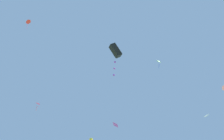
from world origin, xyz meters
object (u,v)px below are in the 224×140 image
object	(u,v)px
kite_lime_delta	(159,61)
kite_black_box	(115,51)
kite_red_delta	(28,22)
kite_white_diamond	(206,116)
kite_magenta_delta	(38,104)
kite_purple_diamond	(116,125)

from	to	relation	value
kite_lime_delta	kite_black_box	size ratio (longest dim) A/B	0.65
kite_lime_delta	kite_red_delta	world-z (taller)	kite_lime_delta
kite_white_diamond	kite_magenta_delta	world-z (taller)	kite_magenta_delta
kite_lime_delta	kite_white_diamond	distance (m)	12.62
kite_magenta_delta	kite_purple_diamond	bearing A→B (deg)	-0.95
kite_black_box	kite_red_delta	xyz separation A→B (m)	(-11.37, 4.72, 8.32)
kite_lime_delta	kite_black_box	world-z (taller)	kite_lime_delta
kite_black_box	kite_red_delta	distance (m)	14.86
kite_lime_delta	kite_purple_diamond	distance (m)	16.52
kite_red_delta	kite_magenta_delta	bearing A→B (deg)	83.83
kite_lime_delta	kite_magenta_delta	bearing A→B (deg)	-166.17
kite_black_box	kite_red_delta	world-z (taller)	kite_red_delta
kite_white_diamond	kite_purple_diamond	xyz separation A→B (m)	(-13.49, -2.46, -2.08)
kite_black_box	kite_purple_diamond	world-z (taller)	kite_black_box
kite_white_diamond	kite_magenta_delta	xyz separation A→B (m)	(-24.36, -2.28, 0.90)
kite_lime_delta	kite_magenta_delta	xyz separation A→B (m)	(-19.27, -4.74, -10.37)
kite_white_diamond	kite_lime_delta	bearing A→B (deg)	154.21
kite_white_diamond	kite_red_delta	world-z (taller)	kite_red_delta
kite_black_box	kite_purple_diamond	size ratio (longest dim) A/B	3.43
kite_purple_diamond	kite_red_delta	world-z (taller)	kite_red_delta
kite_white_diamond	kite_magenta_delta	bearing A→B (deg)	-174.65
kite_lime_delta	kite_white_diamond	xyz separation A→B (m)	(5.10, -2.46, -11.28)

